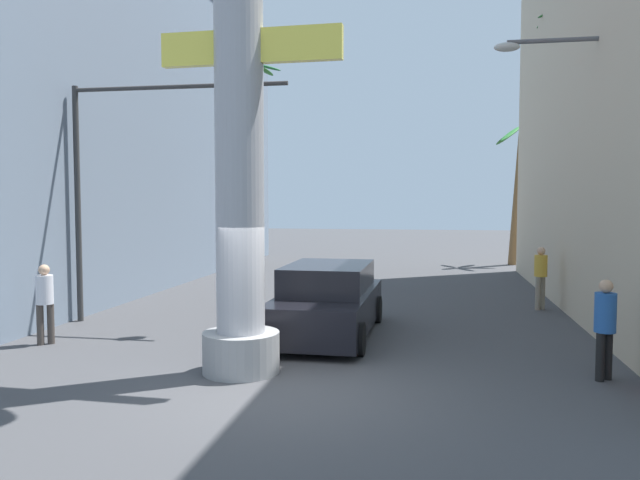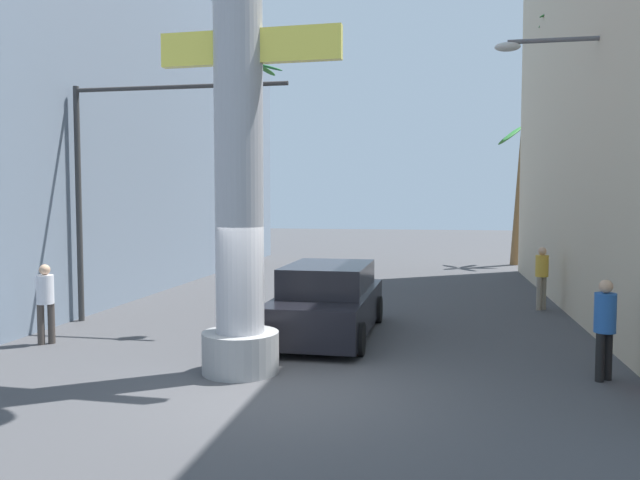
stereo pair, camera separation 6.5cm
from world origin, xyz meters
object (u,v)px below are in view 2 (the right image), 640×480
at_px(pedestrian_by_sign, 605,322).
at_px(car_lead, 328,302).
at_px(palm_tree_far_right, 521,182).
at_px(pedestrian_mid_right, 542,273).
at_px(palm_tree_far_left, 255,146).
at_px(palm_tree_mid_right, 573,119).
at_px(traffic_light_mast, 142,154).
at_px(pedestrian_curb_left, 45,298).
at_px(street_lamp, 598,150).
at_px(neon_sign_pole, 239,77).

bearing_deg(pedestrian_by_sign, car_lead, 153.10).
distance_m(palm_tree_far_right, pedestrian_mid_right, 12.23).
relative_size(palm_tree_far_left, palm_tree_mid_right, 0.98).
height_order(palm_tree_far_right, pedestrian_by_sign, palm_tree_far_right).
height_order(traffic_light_mast, palm_tree_far_right, palm_tree_far_right).
distance_m(traffic_light_mast, pedestrian_curb_left, 4.01).
bearing_deg(palm_tree_mid_right, street_lamp, -97.52).
xyz_separation_m(pedestrian_mid_right, pedestrian_by_sign, (-0.09, -6.71, -0.03)).
distance_m(traffic_light_mast, palm_tree_far_left, 14.29).
bearing_deg(car_lead, palm_tree_mid_right, 52.48).
xyz_separation_m(street_lamp, traffic_light_mast, (-10.26, -0.59, -0.00)).
bearing_deg(palm_tree_mid_right, pedestrian_curb_left, -139.17).
bearing_deg(traffic_light_mast, palm_tree_far_left, 95.66).
height_order(palm_tree_mid_right, pedestrian_curb_left, palm_tree_mid_right).
relative_size(street_lamp, palm_tree_mid_right, 0.69).
bearing_deg(palm_tree_far_left, traffic_light_mast, -84.34).
bearing_deg(pedestrian_by_sign, street_lamp, 79.28).
xyz_separation_m(neon_sign_pole, street_lamp, (6.67, 4.26, -0.97)).
height_order(palm_tree_mid_right, pedestrian_by_sign, palm_tree_mid_right).
bearing_deg(pedestrian_curb_left, neon_sign_pole, -15.72).
bearing_deg(car_lead, traffic_light_mast, 173.47).
xyz_separation_m(palm_tree_mid_right, pedestrian_by_sign, (-1.70, -11.26, -4.65)).
xyz_separation_m(palm_tree_far_left, pedestrian_by_sign, (10.97, -17.22, -4.48)).
distance_m(palm_tree_far_left, pedestrian_curb_left, 17.14).
bearing_deg(street_lamp, pedestrian_curb_left, -165.19).
xyz_separation_m(car_lead, pedestrian_curb_left, (-5.55, -1.86, 0.22)).
xyz_separation_m(street_lamp, palm_tree_far_right, (0.34, 14.94, -0.27)).
distance_m(palm_tree_mid_right, pedestrian_curb_left, 16.84).
relative_size(car_lead, pedestrian_curb_left, 2.89).
bearing_deg(car_lead, pedestrian_by_sign, -26.90).
bearing_deg(traffic_light_mast, palm_tree_mid_right, 36.06).
xyz_separation_m(car_lead, palm_tree_mid_right, (6.70, 8.72, 4.88)).
height_order(pedestrian_curb_left, pedestrian_mid_right, pedestrian_mid_right).
xyz_separation_m(traffic_light_mast, pedestrian_by_sign, (9.56, -3.06, -3.06)).
bearing_deg(traffic_light_mast, pedestrian_curb_left, -112.49).
relative_size(traffic_light_mast, pedestrian_by_sign, 3.41).
bearing_deg(traffic_light_mast, palm_tree_far_right, 55.70).
xyz_separation_m(car_lead, pedestrian_by_sign, (5.00, -2.54, 0.23)).
xyz_separation_m(street_lamp, car_lead, (-5.69, -1.11, -3.29)).
distance_m(traffic_light_mast, palm_tree_mid_right, 14.02).
bearing_deg(palm_tree_far_right, street_lamp, -91.30).
distance_m(palm_tree_far_left, pedestrian_mid_right, 15.88).
bearing_deg(pedestrian_by_sign, neon_sign_pole, -174.22).
relative_size(street_lamp, palm_tree_far_left, 0.71).
height_order(street_lamp, pedestrian_curb_left, street_lamp).
relative_size(palm_tree_far_right, pedestrian_mid_right, 3.73).
relative_size(street_lamp, palm_tree_far_right, 1.03).
distance_m(street_lamp, pedestrian_by_sign, 4.82).
bearing_deg(pedestrian_curb_left, pedestrian_mid_right, 29.56).
bearing_deg(car_lead, street_lamp, 11.06).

